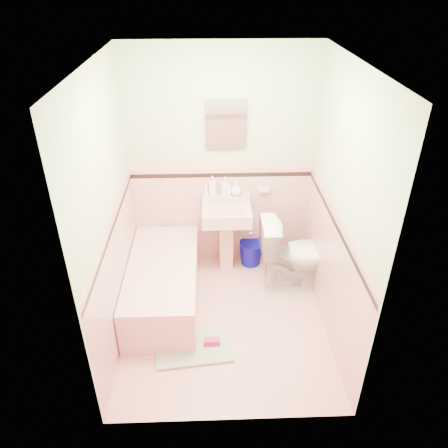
{
  "coord_description": "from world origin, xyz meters",
  "views": [
    {
      "loc": [
        -0.13,
        -3.24,
        3.11
      ],
      "look_at": [
        0.0,
        0.25,
        1.0
      ],
      "focal_mm": 34.8,
      "sensor_mm": 36.0,
      "label": 1
    }
  ],
  "objects_px": {
    "soap_bottle_mid": "(225,186)",
    "soap_bottle_right": "(236,188)",
    "shoe": "(212,341)",
    "sink": "(226,240)",
    "medicine_cabinet": "(226,124)",
    "toilet": "(298,254)",
    "bucket": "(251,253)",
    "soap_bottle_left": "(213,186)",
    "bathtub": "(164,285)"
  },
  "relations": [
    {
      "from": "bathtub",
      "to": "shoe",
      "type": "xyz_separation_m",
      "value": [
        0.49,
        -0.65,
        -0.17
      ]
    },
    {
      "from": "bucket",
      "to": "soap_bottle_mid",
      "type": "bearing_deg",
      "value": 170.39
    },
    {
      "from": "bathtub",
      "to": "medicine_cabinet",
      "type": "height_order",
      "value": "medicine_cabinet"
    },
    {
      "from": "toilet",
      "to": "bathtub",
      "type": "bearing_deg",
      "value": 99.2
    },
    {
      "from": "soap_bottle_left",
      "to": "shoe",
      "type": "relative_size",
      "value": 1.56
    },
    {
      "from": "soap_bottle_left",
      "to": "bucket",
      "type": "xyz_separation_m",
      "value": [
        0.44,
        -0.05,
        -0.87
      ]
    },
    {
      "from": "medicine_cabinet",
      "to": "sink",
      "type": "bearing_deg",
      "value": -90.0
    },
    {
      "from": "medicine_cabinet",
      "to": "bucket",
      "type": "distance_m",
      "value": 1.59
    },
    {
      "from": "soap_bottle_right",
      "to": "bucket",
      "type": "xyz_separation_m",
      "value": [
        0.19,
        -0.05,
        -0.84
      ]
    },
    {
      "from": "sink",
      "to": "medicine_cabinet",
      "type": "height_order",
      "value": "medicine_cabinet"
    },
    {
      "from": "shoe",
      "to": "soap_bottle_right",
      "type": "bearing_deg",
      "value": 76.3
    },
    {
      "from": "soap_bottle_left",
      "to": "soap_bottle_right",
      "type": "xyz_separation_m",
      "value": [
        0.26,
        0.0,
        -0.03
      ]
    },
    {
      "from": "soap_bottle_left",
      "to": "toilet",
      "type": "xyz_separation_m",
      "value": [
        0.9,
        -0.48,
        -0.59
      ]
    },
    {
      "from": "soap_bottle_left",
      "to": "soap_bottle_right",
      "type": "height_order",
      "value": "soap_bottle_left"
    },
    {
      "from": "bathtub",
      "to": "medicine_cabinet",
      "type": "xyz_separation_m",
      "value": [
        0.68,
        0.74,
        1.47
      ]
    },
    {
      "from": "soap_bottle_mid",
      "to": "soap_bottle_right",
      "type": "distance_m",
      "value": 0.12
    },
    {
      "from": "toilet",
      "to": "bucket",
      "type": "xyz_separation_m",
      "value": [
        -0.46,
        0.42,
        -0.27
      ]
    },
    {
      "from": "bucket",
      "to": "shoe",
      "type": "bearing_deg",
      "value": -110.25
    },
    {
      "from": "soap_bottle_mid",
      "to": "soap_bottle_right",
      "type": "height_order",
      "value": "soap_bottle_mid"
    },
    {
      "from": "bucket",
      "to": "bathtub",
      "type": "bearing_deg",
      "value": -146.03
    },
    {
      "from": "bathtub",
      "to": "medicine_cabinet",
      "type": "bearing_deg",
      "value": 47.42
    },
    {
      "from": "medicine_cabinet",
      "to": "soap_bottle_right",
      "type": "height_order",
      "value": "medicine_cabinet"
    },
    {
      "from": "bathtub",
      "to": "bucket",
      "type": "xyz_separation_m",
      "value": [
        0.98,
        0.66,
        -0.08
      ]
    },
    {
      "from": "bucket",
      "to": "shoe",
      "type": "distance_m",
      "value": 1.4
    },
    {
      "from": "bathtub",
      "to": "soap_bottle_left",
      "type": "distance_m",
      "value": 1.18
    },
    {
      "from": "medicine_cabinet",
      "to": "shoe",
      "type": "xyz_separation_m",
      "value": [
        -0.19,
        -1.39,
        -1.64
      ]
    },
    {
      "from": "soap_bottle_right",
      "to": "shoe",
      "type": "bearing_deg",
      "value": -102.33
    },
    {
      "from": "sink",
      "to": "bucket",
      "type": "height_order",
      "value": "sink"
    },
    {
      "from": "bucket",
      "to": "soap_bottle_left",
      "type": "bearing_deg",
      "value": 173.39
    },
    {
      "from": "bathtub",
      "to": "shoe",
      "type": "relative_size",
      "value": 10.17
    },
    {
      "from": "soap_bottle_right",
      "to": "bucket",
      "type": "distance_m",
      "value": 0.86
    },
    {
      "from": "soap_bottle_left",
      "to": "shoe",
      "type": "height_order",
      "value": "soap_bottle_left"
    },
    {
      "from": "soap_bottle_mid",
      "to": "toilet",
      "type": "relative_size",
      "value": 0.26
    },
    {
      "from": "soap_bottle_right",
      "to": "toilet",
      "type": "relative_size",
      "value": 0.2
    },
    {
      "from": "shoe",
      "to": "medicine_cabinet",
      "type": "bearing_deg",
      "value": 81.01
    },
    {
      "from": "medicine_cabinet",
      "to": "toilet",
      "type": "relative_size",
      "value": 0.53
    },
    {
      "from": "toilet",
      "to": "shoe",
      "type": "height_order",
      "value": "toilet"
    },
    {
      "from": "soap_bottle_right",
      "to": "shoe",
      "type": "height_order",
      "value": "soap_bottle_right"
    },
    {
      "from": "toilet",
      "to": "bucket",
      "type": "distance_m",
      "value": 0.68
    },
    {
      "from": "soap_bottle_right",
      "to": "shoe",
      "type": "relative_size",
      "value": 1.13
    },
    {
      "from": "soap_bottle_mid",
      "to": "bucket",
      "type": "height_order",
      "value": "soap_bottle_mid"
    },
    {
      "from": "bathtub",
      "to": "soap_bottle_right",
      "type": "relative_size",
      "value": 9.01
    },
    {
      "from": "bathtub",
      "to": "toilet",
      "type": "relative_size",
      "value": 1.81
    },
    {
      "from": "soap_bottle_left",
      "to": "bucket",
      "type": "height_order",
      "value": "soap_bottle_left"
    },
    {
      "from": "soap_bottle_left",
      "to": "bathtub",
      "type": "bearing_deg",
      "value": -126.92
    },
    {
      "from": "soap_bottle_mid",
      "to": "toilet",
      "type": "height_order",
      "value": "soap_bottle_mid"
    },
    {
      "from": "soap_bottle_mid",
      "to": "soap_bottle_left",
      "type": "bearing_deg",
      "value": 180.0
    },
    {
      "from": "soap_bottle_left",
      "to": "medicine_cabinet",
      "type": "bearing_deg",
      "value": 11.57
    },
    {
      "from": "soap_bottle_mid",
      "to": "toilet",
      "type": "distance_m",
      "value": 1.07
    },
    {
      "from": "sink",
      "to": "shoe",
      "type": "height_order",
      "value": "sink"
    }
  ]
}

